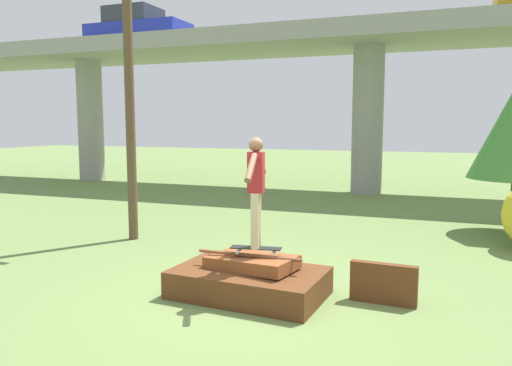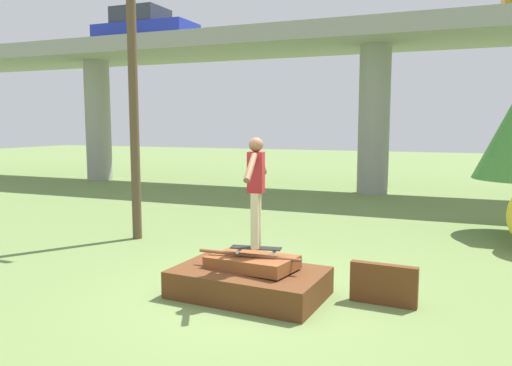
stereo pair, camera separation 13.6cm
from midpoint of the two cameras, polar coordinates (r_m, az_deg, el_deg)
ground_plane at (r=7.48m, az=-1.33°, el=-12.74°), size 80.00×80.00×0.00m
scrap_pile at (r=7.41m, az=-1.30°, el=-11.01°), size 2.24×1.47×0.63m
scrap_plank_loose at (r=7.29m, az=13.83°, el=-11.10°), size 0.93×0.18×0.57m
skateboard at (r=7.28m, az=-0.54°, el=-7.49°), size 0.76×0.31×0.09m
skater at (r=7.11m, az=-0.55°, el=-0.17°), size 0.28×1.20×1.59m
highway_overpass at (r=18.58m, az=12.63°, el=14.76°), size 44.00×4.37×5.84m
car_on_overpass_right at (r=22.39m, az=-13.61°, el=16.73°), size 4.29×1.80×1.46m
utility_pole at (r=11.04m, az=-14.62°, el=10.45°), size 1.30×0.20×6.25m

